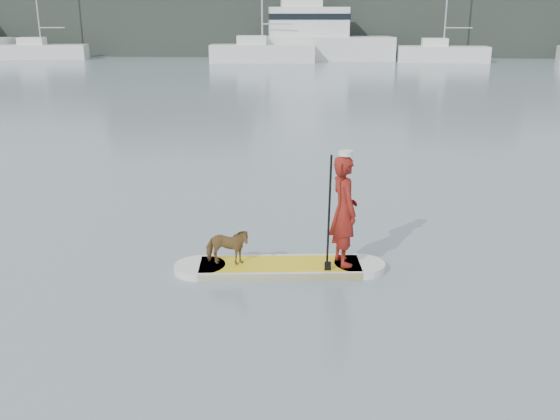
# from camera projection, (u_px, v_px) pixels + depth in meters

# --- Properties ---
(ground) EXTENTS (140.00, 140.00, 0.00)m
(ground) POSITION_uv_depth(u_px,v_px,m) (53.00, 286.00, 9.23)
(ground) COLOR slate
(ground) RESTS_ON ground
(paddleboard) EXTENTS (3.29, 1.02, 0.12)m
(paddleboard) POSITION_uv_depth(u_px,v_px,m) (280.00, 267.00, 9.75)
(paddleboard) COLOR yellow
(paddleboard) RESTS_ON ground
(paddler) EXTENTS (0.60, 0.73, 1.72)m
(paddler) POSITION_uv_depth(u_px,v_px,m) (344.00, 211.00, 9.49)
(paddler) COLOR maroon
(paddler) RESTS_ON paddleboard
(white_cap) EXTENTS (0.22, 0.22, 0.07)m
(white_cap) POSITION_uv_depth(u_px,v_px,m) (346.00, 153.00, 9.22)
(white_cap) COLOR silver
(white_cap) RESTS_ON paddler
(dog) EXTENTS (0.71, 0.35, 0.59)m
(dog) POSITION_uv_depth(u_px,v_px,m) (227.00, 247.00, 9.62)
(dog) COLOR brown
(dog) RESTS_ON paddleboard
(paddle) EXTENTS (0.10, 0.30, 2.00)m
(paddle) POSITION_uv_depth(u_px,v_px,m) (329.00, 228.00, 9.28)
(paddle) COLOR black
(paddle) RESTS_ON ground
(sailboat_b) EXTENTS (7.89, 3.36, 11.35)m
(sailboat_b) POSITION_uv_depth(u_px,v_px,m) (41.00, 50.00, 54.27)
(sailboat_b) COLOR silver
(sailboat_b) RESTS_ON ground
(sailboat_d) EXTENTS (8.61, 3.10, 12.49)m
(sailboat_d) POSITION_uv_depth(u_px,v_px,m) (261.00, 51.00, 50.92)
(sailboat_d) COLOR silver
(sailboat_d) RESTS_ON ground
(sailboat_e) EXTENTS (7.40, 2.83, 10.54)m
(sailboat_e) POSITION_uv_depth(u_px,v_px,m) (442.00, 53.00, 51.22)
(sailboat_e) COLOR silver
(sailboat_e) RESTS_ON ground
(motor_yacht_a) EXTENTS (12.29, 5.05, 7.17)m
(motor_yacht_a) POSITION_uv_depth(u_px,v_px,m) (316.00, 36.00, 52.74)
(motor_yacht_a) COLOR silver
(motor_yacht_a) RESTS_ON ground
(shore_mass) EXTENTS (90.00, 6.00, 6.00)m
(shore_mass) POSITION_uv_depth(u_px,v_px,m) (279.00, 23.00, 58.76)
(shore_mass) COLOR black
(shore_mass) RESTS_ON ground
(shore_building_west) EXTENTS (14.00, 4.00, 9.00)m
(shore_building_west) POSITION_uv_depth(u_px,v_px,m) (176.00, 6.00, 59.85)
(shore_building_west) COLOR black
(shore_building_west) RESTS_ON ground
(shore_building_east) EXTENTS (10.00, 4.00, 8.00)m
(shore_building_east) POSITION_uv_depth(u_px,v_px,m) (471.00, 12.00, 58.35)
(shore_building_east) COLOR black
(shore_building_east) RESTS_ON ground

